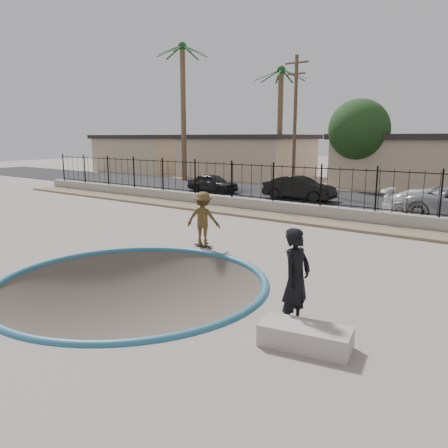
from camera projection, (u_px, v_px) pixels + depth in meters
ground at (333, 235)px, 21.63m from camera, size 120.00×120.00×2.20m
bowl_pit at (132, 283)px, 11.21m from camera, size 6.84×6.84×1.80m
coping_ring at (132, 283)px, 11.21m from camera, size 7.04×7.04×0.20m
rock_strip at (309, 221)px, 19.21m from camera, size 42.00×1.60×0.11m
retaining_wall at (320, 212)px, 20.02m from camera, size 42.00×0.45×0.60m
fence at (321, 186)px, 19.79m from camera, size 40.00×0.04×1.80m
street at (369, 201)px, 25.34m from camera, size 90.00×8.00×0.04m
house_west_far at (150, 153)px, 48.86m from camera, size 10.60×8.60×3.90m
house_west at (246, 155)px, 41.23m from camera, size 11.60×8.60×3.90m
house_center at (413, 160)px, 32.42m from camera, size 10.60×8.60×3.90m
palm_left at (183, 85)px, 36.12m from camera, size 2.30×2.30×11.30m
palm_mid at (281, 99)px, 35.40m from camera, size 2.30×2.30×9.30m
utility_pole_left at (295, 122)px, 29.52m from camera, size 1.70×0.24×9.00m
street_tree_left at (359, 130)px, 31.00m from camera, size 4.32×4.32×6.36m
skater at (203, 221)px, 14.69m from camera, size 1.32×1.03×1.80m
skateboard at (203, 246)px, 14.86m from camera, size 0.72×0.19×0.06m
videographer at (296, 279)px, 8.38m from camera, size 0.54×0.77×2.00m
concrete_ledge at (305, 336)px, 7.76m from camera, size 1.70×0.99×0.40m
car_a at (213, 183)px, 29.34m from camera, size 3.61×1.48×1.23m
car_b at (299, 188)px, 25.67m from camera, size 4.29×1.69×1.39m
car_c at (433, 204)px, 19.96m from camera, size 4.36×1.83×1.26m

